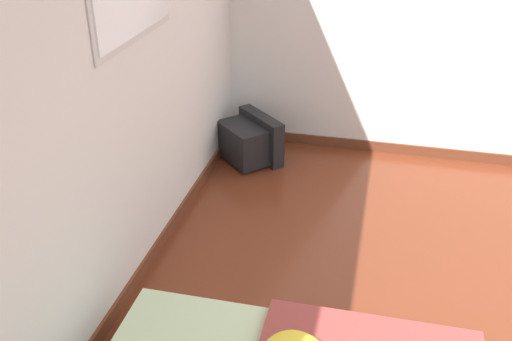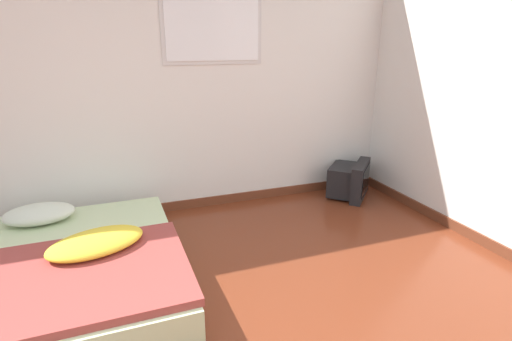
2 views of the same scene
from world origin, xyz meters
The scene contains 2 objects.
wall_back centered at (0.01, 2.61, 1.29)m, with size 7.71×0.08×2.60m.
crt_tv centered at (2.23, 2.31, 0.18)m, with size 0.60×0.60×0.38m.
Camera 1 is at (-1.90, 1.26, 2.23)m, focal length 40.00 mm.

